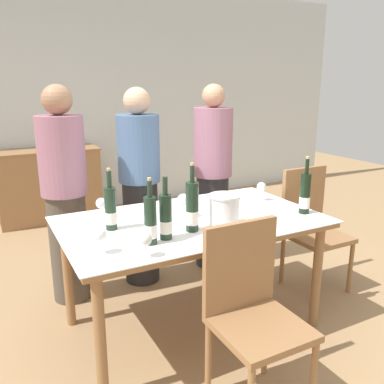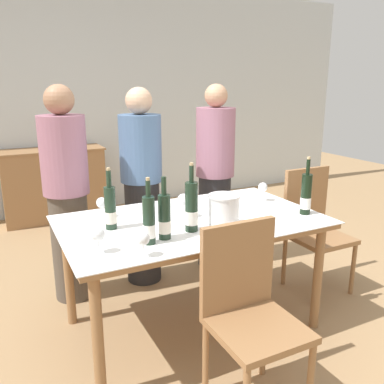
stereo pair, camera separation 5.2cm
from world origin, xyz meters
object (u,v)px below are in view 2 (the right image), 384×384
at_px(wine_glass_2, 98,235).
at_px(sideboard_cabinet, 54,184).
at_px(wine_glass_3, 143,240).
at_px(person_guest_left, 142,188).
at_px(wine_bottle_4, 306,195).
at_px(wine_bottle_1, 149,221).
at_px(chair_right_end, 313,222).
at_px(wine_bottle_2, 191,208).
at_px(dining_table, 192,230).
at_px(wine_bottle_3, 164,218).
at_px(wine_glass_0, 102,204).
at_px(wine_glass_4, 263,188).
at_px(chair_near_front, 248,305).
at_px(person_guest_right, 215,179).
at_px(wine_glass_1, 184,201).
at_px(wine_bottle_0, 110,208).
at_px(ice_bucket, 224,210).
at_px(person_host, 67,196).

bearing_deg(wine_glass_2, sideboard_cabinet, 86.18).
relative_size(wine_glass_3, person_guest_left, 0.08).
height_order(wine_bottle_4, wine_glass_3, wine_bottle_4).
distance_m(wine_bottle_1, chair_right_end, 1.59).
bearing_deg(wine_bottle_2, wine_glass_2, -172.47).
bearing_deg(dining_table, wine_bottle_3, -141.42).
height_order(wine_glass_0, wine_glass_2, wine_glass_2).
distance_m(wine_glass_4, person_guest_left, 0.96).
bearing_deg(chair_near_front, wine_glass_4, 50.74).
xyz_separation_m(dining_table, person_guest_right, (0.61, 0.78, 0.11)).
bearing_deg(chair_right_end, person_guest_right, 126.41).
bearing_deg(chair_right_end, chair_near_front, -145.33).
bearing_deg(person_guest_right, wine_bottle_3, -131.78).
bearing_deg(wine_glass_1, sideboard_cabinet, 99.16).
distance_m(sideboard_cabinet, wine_bottle_0, 2.72).
distance_m(sideboard_cabinet, wine_bottle_2, 2.99).
xyz_separation_m(wine_bottle_1, wine_glass_3, (-0.09, -0.15, -0.04)).
xyz_separation_m(wine_bottle_1, wine_bottle_2, (0.29, 0.07, 0.01)).
bearing_deg(chair_near_front, wine_bottle_2, 95.25).
distance_m(wine_bottle_0, wine_glass_2, 0.36).
xyz_separation_m(ice_bucket, person_guest_right, (0.51, 1.00, -0.07)).
height_order(wine_bottle_2, chair_near_front, wine_bottle_2).
relative_size(wine_glass_1, chair_near_front, 0.17).
distance_m(wine_bottle_2, wine_bottle_3, 0.20).
bearing_deg(wine_bottle_3, wine_glass_2, -175.30).
relative_size(chair_right_end, person_guest_left, 0.61).
distance_m(wine_glass_4, person_host, 1.43).
bearing_deg(sideboard_cabinet, wine_glass_1, -80.84).
bearing_deg(sideboard_cabinet, wine_glass_3, -90.23).
distance_m(wine_bottle_3, person_guest_left, 1.04).
distance_m(wine_bottle_2, wine_bottle_4, 0.82).
xyz_separation_m(wine_bottle_3, chair_near_front, (0.24, -0.49, -0.35)).
relative_size(wine_bottle_2, wine_glass_1, 2.57).
bearing_deg(person_guest_left, wine_bottle_1, -107.68).
relative_size(wine_bottle_4, chair_near_front, 0.41).
distance_m(chair_near_front, person_guest_left, 1.52).
xyz_separation_m(chair_near_front, person_guest_left, (-0.01, 1.50, 0.25)).
bearing_deg(wine_glass_4, chair_near_front, -129.26).
height_order(wine_bottle_3, person_host, person_host).
bearing_deg(dining_table, person_guest_left, 94.04).
bearing_deg(chair_near_front, dining_table, 86.24).
height_order(person_host, person_guest_left, person_host).
height_order(dining_table, wine_glass_4, wine_glass_4).
distance_m(wine_bottle_1, wine_bottle_2, 0.30).
distance_m(wine_bottle_0, person_guest_right, 1.33).
relative_size(wine_glass_1, wine_glass_3, 1.23).
bearing_deg(wine_bottle_1, wine_bottle_3, 15.90).
xyz_separation_m(wine_bottle_3, wine_glass_4, (0.93, 0.36, -0.02)).
bearing_deg(person_host, wine_bottle_1, -76.09).
relative_size(dining_table, wine_bottle_3, 4.65).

